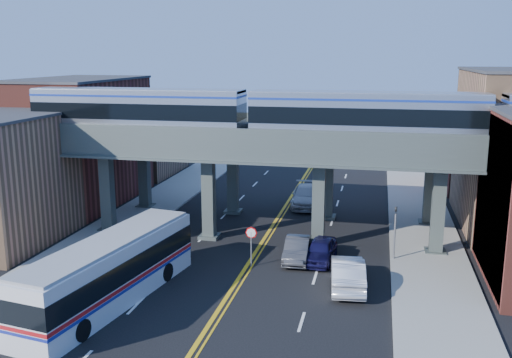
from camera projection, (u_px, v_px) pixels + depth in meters
ground at (235, 284)px, 33.62m from camera, size 120.00×120.00×0.00m
sidewalk_west at (127, 223)px, 45.53m from camera, size 5.00×70.00×0.16m
sidewalk_east at (425, 243)px, 40.75m from camera, size 5.00×70.00×0.16m
building_west_b at (80, 142)px, 51.55m from camera, size 8.00×14.00×11.00m
building_west_c at (140, 138)px, 64.28m from camera, size 8.00×10.00×8.00m
building_east_c at (488, 144)px, 56.48m from camera, size 8.00×10.00×9.00m
mural_panel at (492, 203)px, 33.39m from camera, size 0.10×9.50×9.50m
elevated_viaduct_near at (263, 153)px, 39.86m from camera, size 52.00×3.60×7.40m
elevated_viaduct_far at (280, 139)px, 46.54m from camera, size 52.00×3.60×7.40m
transit_train at (366, 115)px, 37.80m from camera, size 47.85×3.00×3.50m
stop_sign at (251, 240)px, 36.04m from camera, size 0.76×0.09×2.63m
traffic_signal at (395, 227)px, 36.94m from camera, size 0.15×0.18×4.10m
transit_bus at (110, 272)px, 30.87m from camera, size 4.97×13.45×3.39m
car_lane_a at (320, 250)px, 37.15m from camera, size 2.16×4.54×1.50m
car_lane_b at (297, 249)px, 37.42m from camera, size 1.75×4.54×1.48m
car_lane_c at (306, 199)px, 50.55m from camera, size 2.79×5.40×1.45m
car_lane_d at (306, 196)px, 50.86m from camera, size 3.04×6.28×1.76m
car_parked_curb at (348, 273)px, 32.98m from camera, size 2.37×5.52×1.77m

